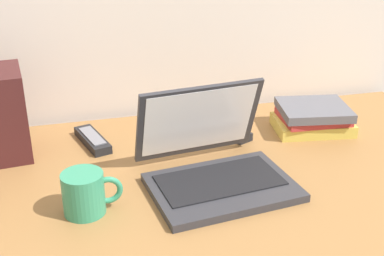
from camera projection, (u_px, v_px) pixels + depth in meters
desk at (173, 183)px, 1.19m from camera, size 1.60×0.76×0.03m
laptop at (214, 163)px, 1.15m from camera, size 0.34×0.32×0.21m
coffee_mug at (85, 193)px, 1.04m from camera, size 0.12×0.09×0.09m
remote_control_near at (226, 129)px, 1.40m from camera, size 0.11×0.16×0.02m
remote_control_far at (93, 140)px, 1.34m from camera, size 0.09×0.17×0.02m
book_stack at (313, 118)px, 1.41m from camera, size 0.22×0.19×0.07m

